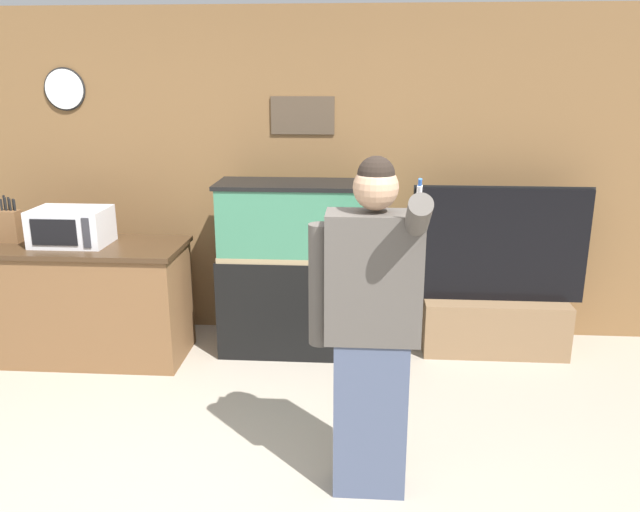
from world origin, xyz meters
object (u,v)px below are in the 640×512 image
object	(u,v)px
counter_island	(77,301)
knife_block	(10,225)
aquarium_on_stand	(295,269)
person_standing	(370,328)
microwave	(71,227)
tv_on_stand	(495,305)

from	to	relation	value
counter_island	knife_block	distance (m)	0.74
aquarium_on_stand	counter_island	bearing A→B (deg)	-172.03
knife_block	person_standing	size ratio (longest dim) A/B	0.20
microwave	knife_block	distance (m)	0.49
microwave	person_standing	distance (m)	2.63
microwave	person_standing	size ratio (longest dim) A/B	0.31
counter_island	person_standing	size ratio (longest dim) A/B	0.96
microwave	aquarium_on_stand	world-z (taller)	aquarium_on_stand
counter_island	microwave	size ratio (longest dim) A/B	3.11
counter_island	tv_on_stand	bearing A→B (deg)	5.47
microwave	aquarium_on_stand	bearing A→B (deg)	8.00
person_standing	knife_block	bearing A→B (deg)	150.32
counter_island	person_standing	distance (m)	2.68
counter_island	person_standing	bearing A→B (deg)	-33.76
aquarium_on_stand	microwave	bearing A→B (deg)	-172.00
counter_island	aquarium_on_stand	distance (m)	1.67
tv_on_stand	person_standing	distance (m)	2.09
person_standing	microwave	bearing A→B (deg)	145.94
person_standing	aquarium_on_stand	bearing A→B (deg)	108.08
tv_on_stand	aquarium_on_stand	bearing A→B (deg)	-177.21
microwave	aquarium_on_stand	xyz separation A→B (m)	(1.62, 0.23, -0.36)
knife_block	person_standing	world-z (taller)	person_standing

